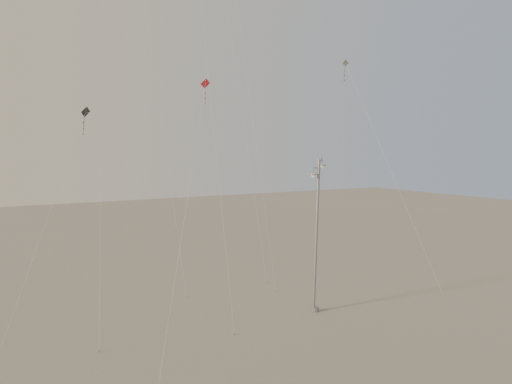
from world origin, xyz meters
TOP-DOWN VIEW (x-y plane):
  - ground at (0.00, 0.00)m, footprint 160.00×160.00m
  - street_lamp at (1.62, 3.73)m, footprint 1.48×0.84m
  - kite_1 at (-3.06, 11.13)m, footprint 2.71×11.13m
  - kite_3 at (-5.74, 6.10)m, footprint 8.43×12.73m
  - kite_4 at (10.85, 9.26)m, footprint 1.22×10.45m
  - kite_6 at (-13.87, 3.73)m, footprint 5.97×5.61m

SIDE VIEW (x-z plane):
  - ground at x=0.00m, z-range 0.00..0.00m
  - street_lamp at x=1.62m, z-range 0.33..10.48m
  - kite_6 at x=-13.87m, z-range 2.89..15.78m
  - kite_3 at x=-5.74m, z-range 3.51..18.91m
  - kite_4 at x=10.85m, z-range 4.38..22.70m
  - kite_1 at x=-3.06m, z-range 7.17..33.84m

